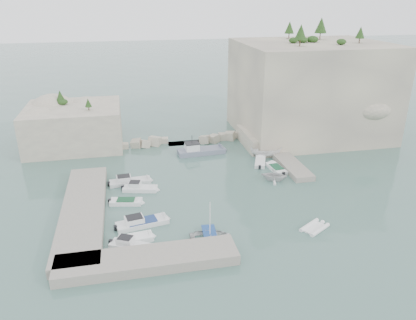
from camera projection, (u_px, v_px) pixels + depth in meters
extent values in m
plane|color=#4A6F66|center=(217.00, 198.00, 53.65)|extent=(400.00, 400.00, 0.00)
cube|color=beige|center=(310.00, 89.00, 75.60)|extent=(26.00, 22.00, 17.00)
cube|color=beige|center=(266.00, 138.00, 71.93)|extent=(8.00, 10.00, 2.50)
cube|color=beige|center=(75.00, 126.00, 71.16)|extent=(16.00, 14.00, 7.00)
cube|color=#9E9689|center=(83.00, 211.00, 49.31)|extent=(5.00, 24.00, 1.10)
cube|color=#9E9689|center=(148.00, 260.00, 40.22)|extent=(18.00, 4.00, 1.10)
cube|color=#9E9689|center=(285.00, 159.00, 65.11)|extent=(3.00, 16.00, 0.80)
cube|color=beige|center=(184.00, 139.00, 73.11)|extent=(28.00, 3.00, 1.40)
imported|color=silver|center=(210.00, 238.00, 44.74)|extent=(4.67, 3.50, 0.92)
imported|color=silver|center=(274.00, 180.00, 58.62)|extent=(4.68, 4.41, 1.96)
imported|color=white|center=(266.00, 157.00, 67.09)|extent=(5.47, 3.27, 1.99)
cylinder|color=white|center=(210.00, 218.00, 43.77)|extent=(0.10, 0.10, 4.20)
cone|color=#1E4219|center=(301.00, 32.00, 66.03)|extent=(1.96, 1.96, 2.45)
cone|color=#1E4219|center=(321.00, 25.00, 75.58)|extent=(2.24, 2.24, 2.80)
cone|color=#1E4219|center=(360.00, 32.00, 70.29)|extent=(1.57, 1.57, 1.96)
cone|color=#1E4219|center=(290.00, 27.00, 77.54)|extent=(1.79, 1.79, 2.24)
cone|color=#1E4219|center=(60.00, 95.00, 70.64)|extent=(1.40, 1.40, 1.75)
cone|color=#1E4219|center=(88.00, 103.00, 67.19)|extent=(1.12, 1.12, 1.40)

